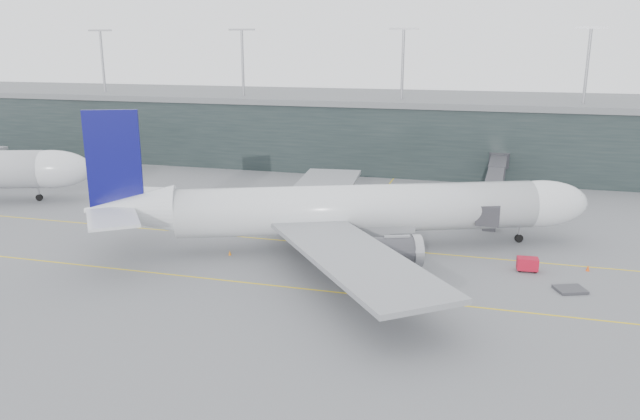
# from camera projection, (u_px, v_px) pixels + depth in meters

# --- Properties ---
(ground) EXTENTS (320.00, 320.00, 0.00)m
(ground) POSITION_uv_depth(u_px,v_px,m) (314.00, 234.00, 89.21)
(ground) COLOR slate
(ground) RESTS_ON ground
(taxiline_a) EXTENTS (160.00, 0.25, 0.02)m
(taxiline_a) POSITION_uv_depth(u_px,v_px,m) (306.00, 242.00, 85.49)
(taxiline_a) COLOR yellow
(taxiline_a) RESTS_ON ground
(taxiline_b) EXTENTS (160.00, 0.25, 0.02)m
(taxiline_b) POSITION_uv_depth(u_px,v_px,m) (266.00, 285.00, 70.60)
(taxiline_b) COLOR yellow
(taxiline_b) RESTS_ON ground
(taxiline_lead_main) EXTENTS (0.25, 60.00, 0.02)m
(taxiline_lead_main) POSITION_uv_depth(u_px,v_px,m) (375.00, 203.00, 106.53)
(taxiline_lead_main) COLOR yellow
(taxiline_lead_main) RESTS_ON ground
(terminal) EXTENTS (240.00, 36.00, 29.00)m
(terminal) POSITION_uv_depth(u_px,v_px,m) (385.00, 129.00, 141.19)
(terminal) COLOR black
(terminal) RESTS_ON ground
(main_aircraft) EXTENTS (64.01, 59.15, 18.69)m
(main_aircraft) POSITION_uv_depth(u_px,v_px,m) (354.00, 210.00, 81.88)
(main_aircraft) COLOR silver
(main_aircraft) RESTS_ON ground
(jet_bridge) EXTENTS (4.69, 43.98, 6.20)m
(jet_bridge) POSITION_uv_depth(u_px,v_px,m) (494.00, 180.00, 102.77)
(jet_bridge) COLOR #2D2C32
(jet_bridge) RESTS_ON ground
(gse_cart) EXTENTS (2.54, 1.71, 1.67)m
(gse_cart) POSITION_uv_depth(u_px,v_px,m) (527.00, 264.00, 74.57)
(gse_cart) COLOR #A80C21
(gse_cart) RESTS_ON ground
(baggage_dolly) EXTENTS (3.84, 3.49, 0.31)m
(baggage_dolly) POSITION_uv_depth(u_px,v_px,m) (570.00, 289.00, 68.76)
(baggage_dolly) COLOR #333337
(baggage_dolly) RESTS_ON ground
(uld_a) EXTENTS (2.22, 1.95, 1.71)m
(uld_a) POSITION_uv_depth(u_px,v_px,m) (295.00, 208.00, 99.83)
(uld_a) COLOR #3B3B40
(uld_a) RESTS_ON ground
(uld_b) EXTENTS (2.24, 2.00, 1.71)m
(uld_b) POSITION_uv_depth(u_px,v_px,m) (314.00, 207.00, 100.13)
(uld_b) COLOR #3B3B40
(uld_b) RESTS_ON ground
(uld_c) EXTENTS (2.17, 1.99, 1.59)m
(uld_c) POSITION_uv_depth(u_px,v_px,m) (337.00, 210.00, 98.84)
(uld_c) COLOR #3B3B40
(uld_c) RESTS_ON ground
(cone_nose) EXTENTS (0.45, 0.45, 0.72)m
(cone_nose) POSITION_uv_depth(u_px,v_px,m) (588.00, 268.00, 74.79)
(cone_nose) COLOR #E8480C
(cone_nose) RESTS_ON ground
(cone_wing_stbd) EXTENTS (0.50, 0.50, 0.80)m
(cone_wing_stbd) POSITION_uv_depth(u_px,v_px,m) (353.00, 290.00, 67.93)
(cone_wing_stbd) COLOR #CA680B
(cone_wing_stbd) RESTS_ON ground
(cone_wing_port) EXTENTS (0.46, 0.46, 0.73)m
(cone_wing_port) POSITION_uv_depth(u_px,v_px,m) (404.00, 214.00, 98.16)
(cone_wing_port) COLOR red
(cone_wing_port) RESTS_ON ground
(cone_tail) EXTENTS (0.39, 0.39, 0.62)m
(cone_tail) POSITION_uv_depth(u_px,v_px,m) (230.00, 253.00, 80.35)
(cone_tail) COLOR orange
(cone_tail) RESTS_ON ground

